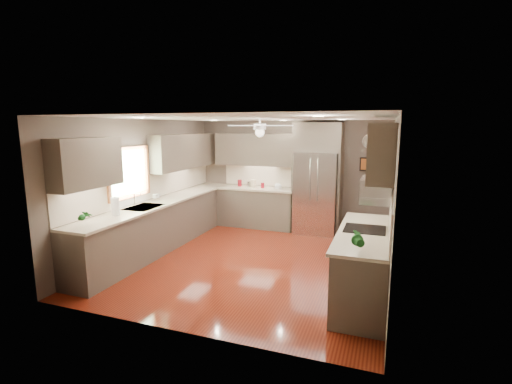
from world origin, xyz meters
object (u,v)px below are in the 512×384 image
Objects in this scene: paper_towel at (115,207)px; potted_plant_right at (359,239)px; soap_bottle at (157,196)px; canister_a at (240,183)px; canister_c at (253,184)px; canister_d at (263,185)px; bowl at (278,188)px; stool at (354,232)px; canister_b at (249,184)px; potted_plant_left at (83,216)px; microwave at (376,190)px; refrigerator at (317,180)px.

potted_plant_right is at bearing -7.84° from paper_towel.
canister_a is at bearing 67.61° from soap_bottle.
canister_c is 0.24m from canister_d.
stool is (1.81, -0.55, -0.73)m from bowl.
canister_b is 2.39m from soap_bottle.
soap_bottle is 2.00m from potted_plant_left.
canister_b is 0.35m from canister_d.
paper_towel is at bearing 91.14° from potted_plant_left.
microwave is (2.61, -2.74, 0.48)m from canister_d.
stool is (2.18, -0.54, -0.76)m from canister_d.
soap_bottle is at bearing 95.13° from paper_towel.
canister_d is 0.38m from bowl.
soap_bottle is at bearing -131.53° from bowl.
canister_d is 0.38× the size of paper_towel.
canister_a is 0.80× the size of bowl.
microwave reaches higher than stool.
soap_bottle reaches higher than canister_b.
canister_a is at bearing 79.71° from potted_plant_left.
bowl is 0.40× the size of stool.
canister_b is 0.45× the size of potted_plant_left.
canister_d reaches higher than stool.
paper_towel is at bearing -117.09° from bowl.
potted_plant_right is 4.07m from refrigerator.
stool is at bearing 95.17° from potted_plant_right.
microwave is (3.21, -2.79, 0.46)m from canister_a.
soap_bottle is (-1.48, -2.09, 0.02)m from canister_d.
canister_c is 0.36× the size of microwave.
canister_a reaches higher than stool.
potted_plant_left is 4.20m from microwave.
bowl is at bearing 67.13° from potted_plant_left.
canister_d is 4.30m from potted_plant_left.
canister_d is at bearing 178.44° from refrigerator.
microwave reaches higher than soap_bottle.
bowl is 0.94m from refrigerator.
bowl is (1.86, 2.09, -0.06)m from soap_bottle.
paper_towel is at bearing -106.57° from canister_b.
stool is (-0.43, 2.20, -1.24)m from microwave.
potted_plant_left is at bearing -88.86° from paper_towel.
soap_bottle reaches higher than canister_a.
canister_a is at bearing 167.99° from stool.
refrigerator is at bearing 36.57° from soap_bottle.
bowl is at bearing 177.49° from refrigerator.
refrigerator is at bearing 107.13° from potted_plant_right.
refrigerator is (2.77, 2.05, 0.16)m from soap_bottle.
canister_c is 0.60× the size of paper_towel.
canister_d is 0.74× the size of soap_bottle.
soap_bottle reaches higher than stool.
canister_c is 2.43m from soap_bottle.
canister_c is 3.57m from paper_towel.
potted_plant_left is at bearing -177.60° from potted_plant_right.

